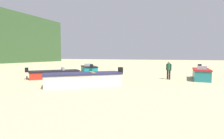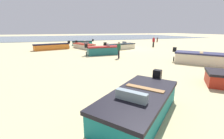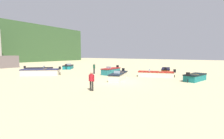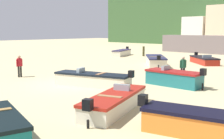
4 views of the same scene
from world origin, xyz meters
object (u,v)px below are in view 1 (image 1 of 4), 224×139
Objects in this scene: boat_red_0 at (54,74)px; boat_cream_8 at (83,79)px; boat_teal_2 at (201,74)px; beach_walker_distant at (169,69)px; boat_teal_4 at (89,69)px.

boat_cream_8 reaches higher than boat_red_0.
boat_red_0 is 5.50m from boat_cream_8.
boat_teal_2 is 2.78m from beach_walker_distant.
beach_walker_distant reaches higher than boat_teal_4.
boat_teal_2 reaches higher than boat_teal_4.
boat_teal_2 is at bearing 45.81° from beach_walker_distant.
boat_teal_4 reaches higher than boat_red_0.
boat_red_0 is at bearing 17.18° from boat_teal_2.
boat_cream_8 is at bearing -100.66° from boat_teal_4.
boat_red_0 is 10.32m from beach_walker_distant.
boat_teal_2 is at bearing 60.37° from boat_red_0.
boat_teal_4 is (6.41, -0.02, 0.03)m from boat_red_0.
boat_cream_8 is (-2.76, -4.76, 0.10)m from boat_red_0.
boat_teal_2 is (3.91, -12.45, 0.12)m from boat_red_0.
boat_teal_4 is 10.32m from boat_cream_8.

